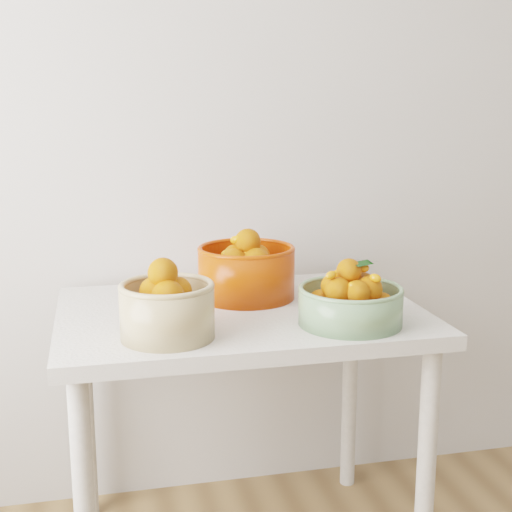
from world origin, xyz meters
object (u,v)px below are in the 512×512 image
object	(u,v)px
bowl_orange	(247,270)
table	(241,342)
bowl_green	(351,302)
bowl_cream	(167,308)

from	to	relation	value
bowl_orange	table	bearing A→B (deg)	-110.16
bowl_green	bowl_orange	bearing A→B (deg)	123.72
bowl_green	table	bearing A→B (deg)	142.03
bowl_cream	bowl_orange	world-z (taller)	bowl_orange
table	bowl_green	bearing A→B (deg)	-37.97
table	bowl_cream	size ratio (longest dim) A/B	3.69
bowl_cream	bowl_green	world-z (taller)	bowl_cream
table	bowl_green	distance (m)	0.35
bowl_cream	bowl_orange	size ratio (longest dim) A/B	0.75
bowl_green	bowl_orange	world-z (taller)	bowl_orange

